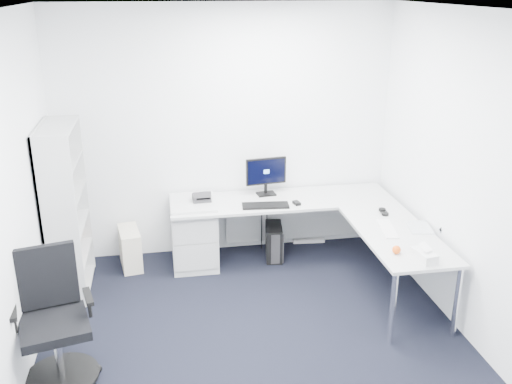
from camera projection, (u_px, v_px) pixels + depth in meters
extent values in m
plane|color=black|center=(260.00, 358.00, 4.65)|extent=(4.20, 4.20, 0.00)
plane|color=white|center=(261.00, 11.00, 3.71)|extent=(4.20, 4.20, 0.00)
cube|color=white|center=(226.00, 133.00, 6.12)|extent=(3.60, 0.02, 2.70)
cube|color=white|center=(1.00, 220.00, 3.89)|extent=(0.02, 4.20, 2.70)
cube|color=white|center=(486.00, 189.00, 4.46)|extent=(0.02, 4.20, 2.70)
cube|color=#B1B4B3|center=(194.00, 233.00, 6.08)|extent=(0.47, 0.59, 0.72)
cube|color=black|center=(274.00, 242.00, 6.28)|extent=(0.23, 0.41, 0.38)
cube|color=beige|center=(130.00, 248.00, 6.07)|extent=(0.26, 0.47, 0.42)
cube|color=silver|center=(309.00, 241.00, 6.70)|extent=(0.37, 0.09, 0.04)
cube|color=black|center=(265.00, 206.00, 5.88)|extent=(0.49, 0.21, 0.02)
cube|color=black|center=(297.00, 203.00, 5.94)|extent=(0.08, 0.11, 0.03)
cube|color=silver|center=(387.00, 229.00, 5.34)|extent=(0.19, 0.44, 0.01)
sphere|color=#EC5814|center=(396.00, 250.00, 4.85)|extent=(0.07, 0.07, 0.07)
cube|color=silver|center=(424.00, 256.00, 4.74)|extent=(0.16, 0.25, 0.08)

